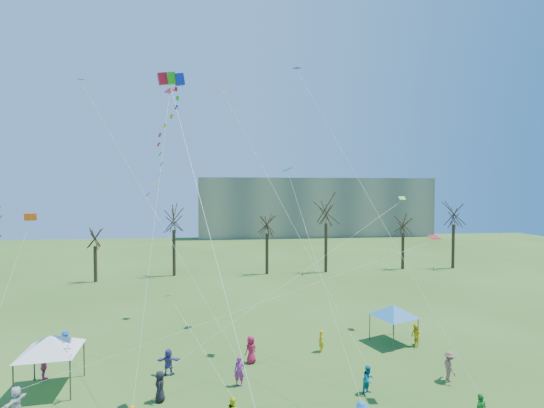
{
  "coord_description": "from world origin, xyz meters",
  "views": [
    {
      "loc": [
        -1.42,
        -16.6,
        11.76
      ],
      "look_at": [
        1.21,
        5.0,
        11.0
      ],
      "focal_mm": 25.0,
      "sensor_mm": 36.0,
      "label": 1
    }
  ],
  "objects": [
    {
      "name": "festival_crowd",
      "position": [
        -0.92,
        5.46,
        0.84
      ],
      "size": [
        26.67,
        12.38,
        1.84
      ],
      "color": "red",
      "rests_on": "ground"
    },
    {
      "name": "small_kites_aloft",
      "position": [
        -0.88,
        11.57,
        13.73
      ],
      "size": [
        28.9,
        17.6,
        32.72
      ],
      "color": "#FF400D",
      "rests_on": "ground"
    },
    {
      "name": "canopy_tent_blue",
      "position": [
        11.44,
        11.03,
        2.47
      ],
      "size": [
        3.64,
        3.64,
        2.92
      ],
      "color": "#3F3F44",
      "rests_on": "ground"
    },
    {
      "name": "bare_tree_row",
      "position": [
        4.55,
        36.13,
        7.04
      ],
      "size": [
        68.99,
        8.28,
        11.03
      ],
      "color": "black",
      "rests_on": "ground"
    },
    {
      "name": "canopy_tent_white",
      "position": [
        -11.69,
        6.75,
        2.79
      ],
      "size": [
        4.37,
        4.37,
        3.29
      ],
      "color": "#3F3F44",
      "rests_on": "ground"
    },
    {
      "name": "distant_building",
      "position": [
        22.0,
        82.0,
        7.5
      ],
      "size": [
        60.0,
        14.0,
        15.0
      ],
      "primitive_type": "cube",
      "color": "gray",
      "rests_on": "ground"
    },
    {
      "name": "big_box_kite",
      "position": [
        -4.84,
        6.69,
        14.64
      ],
      "size": [
        3.43,
        6.74,
        20.64
      ],
      "color": "red",
      "rests_on": "ground"
    }
  ]
}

